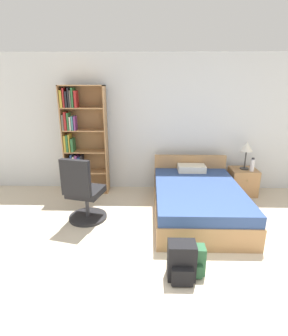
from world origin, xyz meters
TOP-DOWN VIEW (x-y plane):
  - ground_plane at (0.00, 0.00)m, footprint 14.00×14.00m
  - wall_back at (0.00, 3.23)m, footprint 9.00×0.06m
  - bookshelf at (-1.66, 2.96)m, footprint 0.81×0.30m
  - bed at (0.44, 2.06)m, footprint 1.36×2.02m
  - office_chair at (-1.34, 1.77)m, footprint 0.60×0.66m
  - nightstand at (1.47, 2.91)m, footprint 0.49×0.47m
  - table_lamp at (1.47, 2.92)m, footprint 0.22×0.22m
  - water_bottle at (1.57, 2.80)m, footprint 0.08×0.08m
  - backpack_black at (0.03, 0.54)m, footprint 0.30×0.29m
  - backpack_green at (0.13, 0.61)m, footprint 0.33×0.22m

SIDE VIEW (x-z plane):
  - ground_plane at x=0.00m, z-range 0.00..0.00m
  - backpack_green at x=0.13m, z-range -0.01..0.33m
  - backpack_black at x=0.03m, z-range -0.01..0.42m
  - nightstand at x=1.47m, z-range 0.00..0.50m
  - bed at x=0.44m, z-range -0.12..0.64m
  - office_chair at x=-1.34m, z-range -0.07..0.98m
  - water_bottle at x=1.57m, z-range 0.50..0.75m
  - table_lamp at x=1.47m, z-range 0.65..1.17m
  - bookshelf at x=-1.66m, z-range 0.01..2.05m
  - wall_back at x=0.00m, z-range 0.00..2.60m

